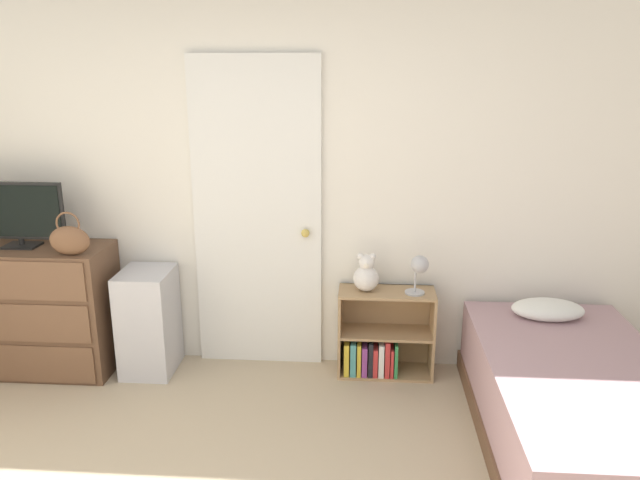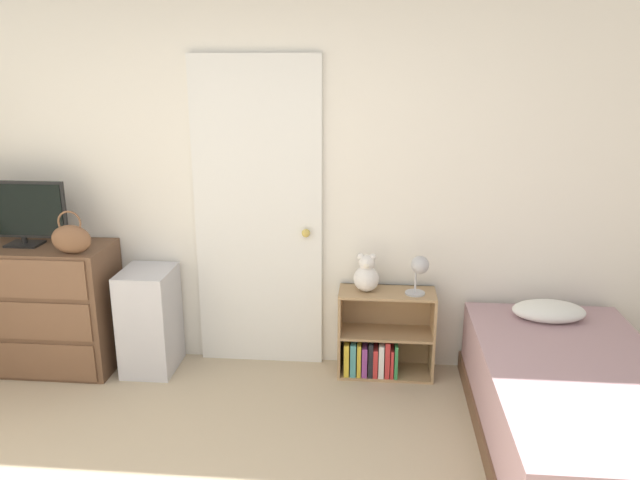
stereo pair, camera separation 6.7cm
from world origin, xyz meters
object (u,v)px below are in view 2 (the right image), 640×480
desk_lamp (419,268)px  teddy_bear (366,275)px  storage_bin (150,320)px  bookshelf (379,342)px  dresser (40,307)px  tv (20,212)px  handbag (71,238)px  bed (575,410)px

desk_lamp → teddy_bear: bearing=173.0°
storage_bin → bookshelf: storage_bin is taller
dresser → storage_bin: 0.75m
tv → teddy_bear: (2.25, 0.09, -0.39)m
storage_bin → tv: bearing=-178.2°
handbag → bookshelf: bearing=7.3°
teddy_bear → desk_lamp: bearing=-7.0°
storage_bin → bookshelf: size_ratio=1.12×
bookshelf → handbag: bearing=-172.7°
desk_lamp → storage_bin: bearing=-179.2°
dresser → tv: bearing=173.1°
teddy_bear → desk_lamp: size_ratio=0.98×
teddy_bear → desk_lamp: desk_lamp is taller
bookshelf → teddy_bear: teddy_bear is taller
handbag → desk_lamp: bearing=5.3°
bookshelf → teddy_bear: bearing=-178.3°
dresser → handbag: (0.35, -0.15, 0.54)m
handbag → bookshelf: handbag is taller
dresser → storage_bin: bearing=2.4°
teddy_bear → dresser: bearing=-177.4°
bed → storage_bin: bearing=164.6°
tv → teddy_bear: bearing=2.4°
teddy_bear → bed: 1.45m
teddy_bear → storage_bin: bearing=-177.3°
handbag → teddy_bear: bearing=7.5°
bed → teddy_bear: bearing=145.5°
tv → dresser: bearing=-6.9°
storage_bin → desk_lamp: bearing=0.8°
bookshelf → teddy_bear: size_ratio=2.46×
bookshelf → bed: 1.31m
handbag → bookshelf: (1.95, 0.25, -0.75)m
handbag → desk_lamp: handbag is taller
tv → bookshelf: size_ratio=0.97×
bed → bookshelf: bearing=143.0°
desk_lamp → bed: size_ratio=0.14×
teddy_bear → bed: bearing=-34.5°
handbag → bed: handbag is taller
tv → storage_bin: bearing=1.8°
storage_bin → desk_lamp: 1.84m
teddy_bear → desk_lamp: 0.35m
handbag → tv: bearing=159.4°
bed → tv: bearing=168.5°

